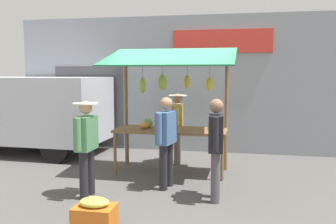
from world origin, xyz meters
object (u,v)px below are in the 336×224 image
(market_stall, at_px, (170,96))
(shopper_with_ponytail, at_px, (216,143))
(produce_crate_near, at_px, (95,216))
(vendor_with_sunhat, at_px, (178,123))
(parked_van, at_px, (12,108))
(shopper_in_grey_tee, at_px, (86,141))
(shopper_with_shopping_bag, at_px, (166,136))

(market_stall, xyz_separation_m, shopper_with_ponytail, (-1.03, 1.49, -0.62))
(shopper_with_ponytail, height_order, produce_crate_near, shopper_with_ponytail)
(vendor_with_sunhat, distance_m, parked_van, 4.30)
(vendor_with_sunhat, xyz_separation_m, produce_crate_near, (0.39, 3.69, -0.70))
(shopper_in_grey_tee, bearing_deg, market_stall, -30.02)
(shopper_with_ponytail, height_order, shopper_in_grey_tee, shopper_with_ponytail)
(vendor_with_sunhat, bearing_deg, shopper_with_shopping_bag, -2.83)
(vendor_with_sunhat, relative_size, shopper_in_grey_tee, 0.99)
(market_stall, relative_size, shopper_in_grey_tee, 1.61)
(vendor_with_sunhat, height_order, shopper_in_grey_tee, shopper_in_grey_tee)
(shopper_with_ponytail, height_order, shopper_with_shopping_bag, shopper_with_ponytail)
(market_stall, relative_size, shopper_with_shopping_bag, 1.58)
(vendor_with_sunhat, bearing_deg, market_stall, -8.47)
(shopper_in_grey_tee, relative_size, parked_van, 0.35)
(vendor_with_sunhat, xyz_separation_m, shopper_with_ponytail, (-1.01, 2.22, 0.02))
(market_stall, distance_m, shopper_with_shopping_bag, 1.23)
(market_stall, height_order, produce_crate_near, market_stall)
(vendor_with_sunhat, height_order, shopper_with_shopping_bag, shopper_with_shopping_bag)
(produce_crate_near, bearing_deg, shopper_with_ponytail, -133.64)
(shopper_in_grey_tee, height_order, parked_van, parked_van)
(produce_crate_near, bearing_deg, shopper_in_grey_tee, -62.31)
(vendor_with_sunhat, bearing_deg, parked_van, -101.46)
(vendor_with_sunhat, bearing_deg, shopper_with_ponytail, 17.58)
(shopper_with_ponytail, relative_size, parked_van, 0.36)
(shopper_in_grey_tee, bearing_deg, parked_van, 49.03)
(shopper_with_ponytail, bearing_deg, vendor_with_sunhat, 20.73)
(vendor_with_sunhat, xyz_separation_m, shopper_with_shopping_bag, (-0.13, 1.77, 0.01))
(shopper_with_ponytail, relative_size, shopper_in_grey_tee, 1.03)
(shopper_with_shopping_bag, bearing_deg, shopper_in_grey_tee, 132.18)
(shopper_in_grey_tee, xyz_separation_m, parked_van, (3.25, -2.82, 0.22))
(market_stall, distance_m, parked_van, 4.41)
(market_stall, xyz_separation_m, shopper_in_grey_tee, (1.01, 1.75, -0.63))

